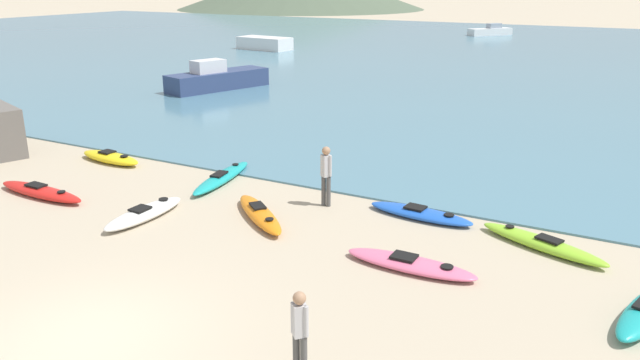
{
  "coord_description": "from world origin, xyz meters",
  "views": [
    {
      "loc": [
        8.25,
        -6.44,
        6.11
      ],
      "look_at": [
        -0.01,
        8.54,
        0.5
      ],
      "focal_mm": 35.0,
      "sensor_mm": 36.0,
      "label": 1
    }
  ],
  "objects_px": {
    "kayak_on_sand_3": "(542,243)",
    "kayak_on_sand_7": "(110,158)",
    "moored_boat_3": "(264,43)",
    "moored_boat_0": "(490,31)",
    "kayak_on_sand_2": "(41,192)",
    "moored_boat_1": "(217,79)",
    "kayak_on_sand_5": "(420,213)",
    "kayak_on_sand_1": "(260,214)",
    "kayak_on_sand_6": "(144,213)",
    "kayak_on_sand_4": "(410,264)",
    "kayak_on_sand_8": "(222,177)",
    "person_near_foreground": "(300,330)",
    "person_near_waterline": "(326,172)"
  },
  "relations": [
    {
      "from": "kayak_on_sand_5",
      "to": "person_near_foreground",
      "type": "xyz_separation_m",
      "value": [
        0.74,
        -7.51,
        0.75
      ]
    },
    {
      "from": "kayak_on_sand_8",
      "to": "moored_boat_0",
      "type": "bearing_deg",
      "value": 95.73
    },
    {
      "from": "kayak_on_sand_1",
      "to": "kayak_on_sand_8",
      "type": "bearing_deg",
      "value": 143.81
    },
    {
      "from": "kayak_on_sand_3",
      "to": "kayak_on_sand_8",
      "type": "distance_m",
      "value": 9.68
    },
    {
      "from": "moored_boat_3",
      "to": "kayak_on_sand_5",
      "type": "bearing_deg",
      "value": -50.4
    },
    {
      "from": "kayak_on_sand_7",
      "to": "kayak_on_sand_4",
      "type": "bearing_deg",
      "value": -12.99
    },
    {
      "from": "kayak_on_sand_3",
      "to": "kayak_on_sand_1",
      "type": "bearing_deg",
      "value": -166.68
    },
    {
      "from": "kayak_on_sand_6",
      "to": "moored_boat_0",
      "type": "distance_m",
      "value": 57.72
    },
    {
      "from": "moored_boat_3",
      "to": "moored_boat_0",
      "type": "bearing_deg",
      "value": 59.58
    },
    {
      "from": "kayak_on_sand_3",
      "to": "moored_boat_0",
      "type": "distance_m",
      "value": 56.44
    },
    {
      "from": "kayak_on_sand_3",
      "to": "kayak_on_sand_6",
      "type": "distance_m",
      "value": 10.04
    },
    {
      "from": "kayak_on_sand_7",
      "to": "person_near_waterline",
      "type": "relative_size",
      "value": 1.61
    },
    {
      "from": "kayak_on_sand_6",
      "to": "moored_boat_1",
      "type": "relative_size",
      "value": 0.44
    },
    {
      "from": "kayak_on_sand_6",
      "to": "kayak_on_sand_7",
      "type": "bearing_deg",
      "value": 145.0
    },
    {
      "from": "person_near_waterline",
      "to": "moored_boat_0",
      "type": "distance_m",
      "value": 55.05
    },
    {
      "from": "kayak_on_sand_5",
      "to": "moored_boat_3",
      "type": "distance_m",
      "value": 39.92
    },
    {
      "from": "kayak_on_sand_2",
      "to": "moored_boat_1",
      "type": "bearing_deg",
      "value": 111.27
    },
    {
      "from": "kayak_on_sand_3",
      "to": "person_near_foreground",
      "type": "bearing_deg",
      "value": -109.42
    },
    {
      "from": "kayak_on_sand_1",
      "to": "kayak_on_sand_6",
      "type": "relative_size",
      "value": 1.02
    },
    {
      "from": "person_near_waterline",
      "to": "kayak_on_sand_6",
      "type": "bearing_deg",
      "value": -139.51
    },
    {
      "from": "kayak_on_sand_4",
      "to": "kayak_on_sand_6",
      "type": "xyz_separation_m",
      "value": [
        -7.22,
        -0.59,
        0.03
      ]
    },
    {
      "from": "person_near_foreground",
      "to": "kayak_on_sand_6",
      "type": "bearing_deg",
      "value": 151.06
    },
    {
      "from": "kayak_on_sand_2",
      "to": "kayak_on_sand_7",
      "type": "relative_size",
      "value": 1.24
    },
    {
      "from": "kayak_on_sand_1",
      "to": "moored_boat_1",
      "type": "height_order",
      "value": "moored_boat_1"
    },
    {
      "from": "kayak_on_sand_4",
      "to": "person_near_foreground",
      "type": "bearing_deg",
      "value": -91.64
    },
    {
      "from": "kayak_on_sand_5",
      "to": "kayak_on_sand_7",
      "type": "relative_size",
      "value": 1.08
    },
    {
      "from": "kayak_on_sand_6",
      "to": "moored_boat_1",
      "type": "height_order",
      "value": "moored_boat_1"
    },
    {
      "from": "kayak_on_sand_4",
      "to": "kayak_on_sand_6",
      "type": "distance_m",
      "value": 7.25
    },
    {
      "from": "kayak_on_sand_3",
      "to": "moored_boat_3",
      "type": "height_order",
      "value": "moored_boat_3"
    },
    {
      "from": "kayak_on_sand_1",
      "to": "kayak_on_sand_5",
      "type": "distance_m",
      "value": 4.25
    },
    {
      "from": "kayak_on_sand_6",
      "to": "moored_boat_0",
      "type": "relative_size",
      "value": 0.58
    },
    {
      "from": "kayak_on_sand_2",
      "to": "kayak_on_sand_4",
      "type": "distance_m",
      "value": 11.14
    },
    {
      "from": "kayak_on_sand_1",
      "to": "moored_boat_3",
      "type": "height_order",
      "value": "moored_boat_3"
    },
    {
      "from": "kayak_on_sand_5",
      "to": "kayak_on_sand_8",
      "type": "distance_m",
      "value": 6.47
    },
    {
      "from": "kayak_on_sand_3",
      "to": "person_near_foreground",
      "type": "height_order",
      "value": "person_near_foreground"
    },
    {
      "from": "kayak_on_sand_4",
      "to": "moored_boat_3",
      "type": "relative_size",
      "value": 0.62
    },
    {
      "from": "kayak_on_sand_2",
      "to": "moored_boat_1",
      "type": "height_order",
      "value": "moored_boat_1"
    },
    {
      "from": "kayak_on_sand_2",
      "to": "person_near_foreground",
      "type": "bearing_deg",
      "value": -18.92
    },
    {
      "from": "kayak_on_sand_1",
      "to": "kayak_on_sand_8",
      "type": "distance_m",
      "value": 3.46
    },
    {
      "from": "person_near_waterline",
      "to": "moored_boat_3",
      "type": "distance_m",
      "value": 38.62
    },
    {
      "from": "kayak_on_sand_2",
      "to": "kayak_on_sand_4",
      "type": "relative_size",
      "value": 1.14
    },
    {
      "from": "kayak_on_sand_1",
      "to": "moored_boat_1",
      "type": "distance_m",
      "value": 19.94
    },
    {
      "from": "kayak_on_sand_5",
      "to": "kayak_on_sand_6",
      "type": "relative_size",
      "value": 1.09
    },
    {
      "from": "kayak_on_sand_8",
      "to": "moored_boat_0",
      "type": "distance_m",
      "value": 54.24
    },
    {
      "from": "moored_boat_0",
      "to": "moored_boat_1",
      "type": "bearing_deg",
      "value": -96.76
    },
    {
      "from": "kayak_on_sand_3",
      "to": "kayak_on_sand_7",
      "type": "relative_size",
      "value": 1.18
    },
    {
      "from": "kayak_on_sand_5",
      "to": "kayak_on_sand_6",
      "type": "distance_m",
      "value": 7.29
    },
    {
      "from": "kayak_on_sand_8",
      "to": "moored_boat_0",
      "type": "relative_size",
      "value": 0.75
    },
    {
      "from": "kayak_on_sand_4",
      "to": "kayak_on_sand_5",
      "type": "distance_m",
      "value": 3.12
    },
    {
      "from": "kayak_on_sand_2",
      "to": "moored_boat_1",
      "type": "distance_m",
      "value": 17.89
    }
  ]
}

